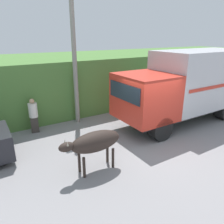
# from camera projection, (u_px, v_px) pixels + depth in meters

# --- Properties ---
(ground_plane) EXTENTS (60.00, 60.00, 0.00)m
(ground_plane) POSITION_uv_depth(u_px,v_px,m) (152.00, 143.00, 8.77)
(ground_plane) COLOR gray
(hillside_embankment) EXTENTS (32.00, 6.28, 2.93)m
(hillside_embankment) POSITION_uv_depth(u_px,v_px,m) (78.00, 78.00, 14.06)
(hillside_embankment) COLOR #4C7A38
(hillside_embankment) RESTS_ON ground_plane
(cargo_truck) EXTENTS (7.16, 2.39, 3.44)m
(cargo_truck) POSITION_uv_depth(u_px,v_px,m) (189.00, 84.00, 10.56)
(cargo_truck) COLOR #2D2D2D
(cargo_truck) RESTS_ON ground_plane
(brown_cow) EXTENTS (2.02, 0.65, 1.33)m
(brown_cow) POSITION_uv_depth(u_px,v_px,m) (95.00, 142.00, 6.75)
(brown_cow) COLOR #2D231E
(brown_cow) RESTS_ON ground_plane
(pedestrian_on_hill) EXTENTS (0.44, 0.44, 1.56)m
(pedestrian_on_hill) POSITION_uv_depth(u_px,v_px,m) (33.00, 114.00, 9.53)
(pedestrian_on_hill) COLOR #38332D
(pedestrian_on_hill) RESTS_ON ground_plane
(utility_pole) EXTENTS (0.90, 0.21, 6.89)m
(utility_pole) POSITION_uv_depth(u_px,v_px,m) (74.00, 48.00, 9.81)
(utility_pole) COLOR gray
(utility_pole) RESTS_ON ground_plane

